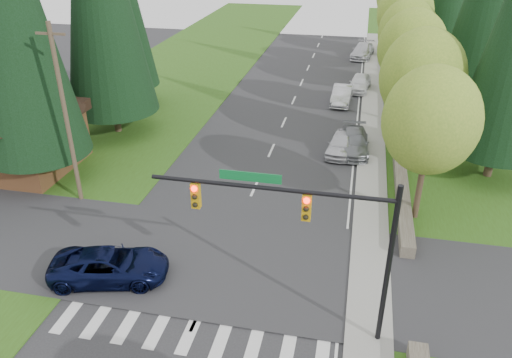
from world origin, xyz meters
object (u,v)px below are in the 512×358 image
(suv_navy, at_px, (110,266))
(parked_car_c, at_px, (342,95))
(parked_car_a, at_px, (341,144))
(parked_car_b, at_px, (354,142))
(parked_car_d, at_px, (360,83))
(parked_car_e, at_px, (363,51))

(suv_navy, distance_m, parked_car_c, 27.66)
(suv_navy, xyz_separation_m, parked_car_a, (9.26, 15.72, -0.01))
(parked_car_a, bearing_deg, parked_car_b, 35.73)
(suv_navy, bearing_deg, parked_car_a, -44.25)
(suv_navy, xyz_separation_m, parked_car_c, (8.72, 26.25, 0.03))
(suv_navy, bearing_deg, parked_car_b, -45.75)
(parked_car_d, bearing_deg, parked_car_e, 96.56)
(parked_car_b, xyz_separation_m, parked_car_d, (0.00, 14.00, 0.05))
(parked_car_a, distance_m, parked_car_e, 27.16)
(parked_car_c, relative_size, parked_car_d, 1.03)
(parked_car_b, distance_m, parked_car_d, 14.00)
(suv_navy, distance_m, parked_car_e, 44.05)
(parked_car_b, bearing_deg, suv_navy, -124.51)
(parked_car_b, xyz_separation_m, parked_car_c, (-1.40, 10.05, 0.04))
(parked_car_a, xyz_separation_m, parked_car_e, (0.86, 27.15, 0.08))
(suv_navy, relative_size, parked_car_e, 0.96)
(suv_navy, xyz_separation_m, parked_car_d, (10.12, 30.20, 0.03))
(suv_navy, height_order, parked_car_d, parked_car_d)
(parked_car_a, height_order, parked_car_e, parked_car_e)
(suv_navy, bearing_deg, parked_car_d, -32.29)
(parked_car_a, bearing_deg, parked_car_c, 99.71)
(suv_navy, relative_size, parked_car_b, 1.06)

